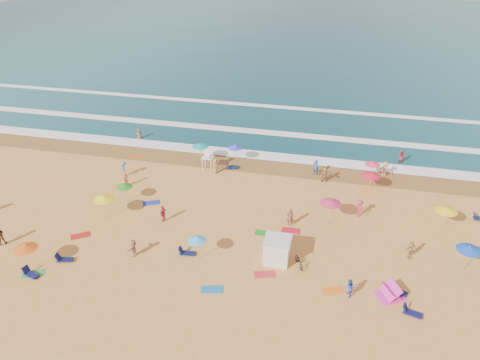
# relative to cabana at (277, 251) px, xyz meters

# --- Properties ---
(ground) EXTENTS (220.00, 220.00, 0.00)m
(ground) POSITION_rel_cabana_xyz_m (-4.99, 4.12, -1.00)
(ground) COLOR gold
(ground) RESTS_ON ground
(ocean) EXTENTS (220.00, 140.00, 0.18)m
(ocean) POSITION_rel_cabana_xyz_m (-4.99, 88.12, -1.00)
(ocean) COLOR #0C4756
(ocean) RESTS_ON ground
(wet_sand) EXTENTS (220.00, 220.00, 0.00)m
(wet_sand) POSITION_rel_cabana_xyz_m (-4.99, 16.62, -0.99)
(wet_sand) COLOR olive
(wet_sand) RESTS_ON ground
(surf_foam) EXTENTS (200.00, 18.70, 0.05)m
(surf_foam) POSITION_rel_cabana_xyz_m (-4.99, 25.44, -0.90)
(surf_foam) COLOR white
(surf_foam) RESTS_ON ground
(cabana) EXTENTS (2.00, 2.00, 2.00)m
(cabana) POSITION_rel_cabana_xyz_m (0.00, 0.00, 0.00)
(cabana) COLOR silver
(cabana) RESTS_ON ground
(cabana_roof) EXTENTS (2.20, 2.20, 0.12)m
(cabana_roof) POSITION_rel_cabana_xyz_m (0.00, 0.00, 1.06)
(cabana_roof) COLOR silver
(cabana_roof) RESTS_ON cabana
(bicycle) EXTENTS (1.31, 1.85, 0.92)m
(bicycle) POSITION_rel_cabana_xyz_m (1.90, -0.30, -0.54)
(bicycle) COLOR black
(bicycle) RESTS_ON ground
(lifeguard_stand) EXTENTS (1.20, 1.20, 2.10)m
(lifeguard_stand) POSITION_rel_cabana_xyz_m (-10.17, 14.41, 0.05)
(lifeguard_stand) COLOR white
(lifeguard_stand) RESTS_ON ground
(beach_umbrellas) EXTENTS (68.18, 23.88, 0.80)m
(beach_umbrellas) POSITION_rel_cabana_xyz_m (-4.60, 6.16, 1.11)
(beach_umbrellas) COLOR blue
(beach_umbrellas) RESTS_ON ground
(loungers) EXTENTS (43.97, 22.56, 0.34)m
(loungers) POSITION_rel_cabana_xyz_m (1.38, 1.71, -0.83)
(loungers) COLOR #0E1247
(loungers) RESTS_ON ground
(towels) EXTENTS (44.46, 23.13, 0.03)m
(towels) POSITION_rel_cabana_xyz_m (-4.79, 2.91, -0.98)
(towels) COLOR #B22016
(towels) RESTS_ON ground
(popup_tents) EXTENTS (16.62, 11.99, 1.20)m
(popup_tents) POSITION_rel_cabana_xyz_m (16.09, 2.56, -0.40)
(popup_tents) COLOR #F235BD
(popup_tents) RESTS_ON ground
(beachgoers) EXTENTS (41.05, 25.45, 2.09)m
(beachgoers) POSITION_rel_cabana_xyz_m (-5.07, 8.72, -0.15)
(beachgoers) COLOR tan
(beachgoers) RESTS_ON ground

